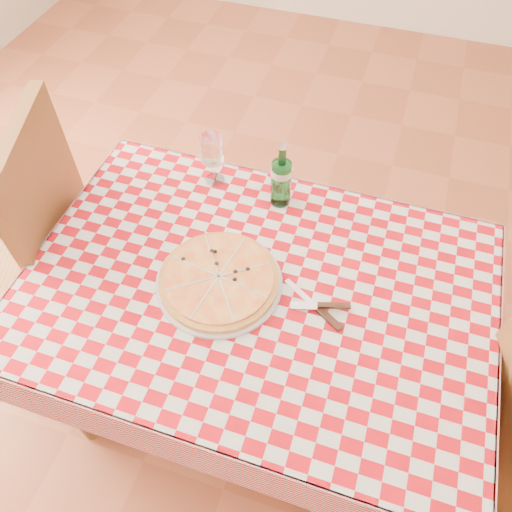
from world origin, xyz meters
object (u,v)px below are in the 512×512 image
at_px(dining_table, 256,306).
at_px(pizza_plate, 219,279).
at_px(chair_far, 29,237).
at_px(wine_glass, 213,160).
at_px(water_bottle, 281,175).

relative_size(dining_table, pizza_plate, 3.40).
height_order(dining_table, chair_far, chair_far).
relative_size(pizza_plate, wine_glass, 1.98).
height_order(chair_far, wine_glass, chair_far).
distance_m(pizza_plate, water_bottle, 0.38).
relative_size(chair_far, water_bottle, 4.59).
bearing_deg(chair_far, pizza_plate, 156.41).
height_order(dining_table, water_bottle, water_bottle).
bearing_deg(wine_glass, chair_far, -152.02).
relative_size(chair_far, pizza_plate, 2.97).
relative_size(dining_table, wine_glass, 6.74).
xyz_separation_m(pizza_plate, water_bottle, (0.07, 0.36, 0.09)).
bearing_deg(pizza_plate, chair_far, 174.05).
bearing_deg(pizza_plate, water_bottle, 78.90).
bearing_deg(water_bottle, pizza_plate, -101.10).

